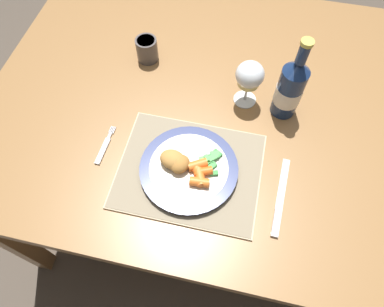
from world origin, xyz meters
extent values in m
plane|color=#4C4238|center=(0.00, 0.00, 0.00)|extent=(6.00, 6.00, 0.00)
cube|color=olive|center=(0.00, 0.00, 0.72)|extent=(1.28, 1.04, 0.04)
cube|color=olive|center=(-0.58, -0.46, 0.35)|extent=(0.06, 0.06, 0.70)
cube|color=olive|center=(-0.58, 0.46, 0.35)|extent=(0.06, 0.06, 0.70)
cube|color=olive|center=(0.58, 0.46, 0.35)|extent=(0.06, 0.06, 0.70)
cube|color=tan|center=(0.01, -0.26, 0.74)|extent=(0.37, 0.30, 0.01)
cube|color=#807259|center=(0.01, -0.26, 0.75)|extent=(0.36, 0.29, 0.00)
cylinder|color=silver|center=(0.01, -0.26, 0.75)|extent=(0.21, 0.21, 0.01)
cylinder|color=navy|center=(0.01, -0.26, 0.76)|extent=(0.25, 0.25, 0.01)
cylinder|color=silver|center=(0.01, -0.26, 0.77)|extent=(0.20, 0.20, 0.00)
ellipsoid|color=#B77F3D|center=(-0.03, -0.26, 0.78)|extent=(0.08, 0.06, 0.04)
ellipsoid|color=#A87033|center=(-0.01, -0.26, 0.78)|extent=(0.07, 0.07, 0.03)
cube|color=#338438|center=(0.08, -0.26, 0.77)|extent=(0.02, 0.02, 0.01)
cube|color=#338438|center=(0.06, -0.23, 0.77)|extent=(0.02, 0.03, 0.01)
cube|color=#4CA84C|center=(0.07, -0.22, 0.78)|extent=(0.03, 0.03, 0.01)
cube|color=#4CA84C|center=(0.05, -0.23, 0.78)|extent=(0.02, 0.02, 0.01)
cube|color=green|center=(0.07, -0.25, 0.77)|extent=(0.03, 0.03, 0.01)
cube|color=#4CA84C|center=(0.06, -0.24, 0.77)|extent=(0.02, 0.02, 0.01)
cube|color=#4CA84C|center=(0.05, -0.23, 0.77)|extent=(0.03, 0.02, 0.01)
cube|color=#4CA84C|center=(0.07, -0.21, 0.77)|extent=(0.03, 0.02, 0.01)
cube|color=#338438|center=(0.07, -0.21, 0.77)|extent=(0.03, 0.02, 0.01)
cylinder|color=orange|center=(0.04, -0.28, 0.78)|extent=(0.04, 0.05, 0.02)
cylinder|color=orange|center=(0.03, -0.27, 0.78)|extent=(0.03, 0.04, 0.02)
cylinder|color=orange|center=(0.06, -0.27, 0.78)|extent=(0.04, 0.03, 0.02)
cylinder|color=orange|center=(0.03, -0.25, 0.78)|extent=(0.05, 0.05, 0.02)
cylinder|color=orange|center=(0.05, -0.30, 0.78)|extent=(0.05, 0.03, 0.02)
cylinder|color=orange|center=(0.05, -0.29, 0.78)|extent=(0.04, 0.05, 0.02)
cube|color=silver|center=(-0.23, -0.25, 0.74)|extent=(0.02, 0.08, 0.01)
cube|color=silver|center=(-0.23, -0.20, 0.74)|extent=(0.01, 0.02, 0.01)
cube|color=silver|center=(-0.22, -0.18, 0.74)|extent=(0.00, 0.02, 0.00)
cube|color=silver|center=(-0.22, -0.18, 0.74)|extent=(0.00, 0.02, 0.00)
cube|color=silver|center=(-0.23, -0.18, 0.74)|extent=(0.00, 0.02, 0.00)
cube|color=silver|center=(-0.23, -0.18, 0.74)|extent=(0.00, 0.02, 0.00)
cube|color=silver|center=(0.25, -0.24, 0.74)|extent=(0.03, 0.15, 0.00)
cube|color=#B2B2B7|center=(0.25, -0.35, 0.74)|extent=(0.02, 0.07, 0.01)
cylinder|color=silver|center=(0.12, 0.01, 0.74)|extent=(0.07, 0.07, 0.00)
cylinder|color=silver|center=(0.12, 0.01, 0.78)|extent=(0.01, 0.01, 0.07)
ellipsoid|color=silver|center=(0.12, 0.01, 0.85)|extent=(0.08, 0.08, 0.07)
cylinder|color=#E0D684|center=(0.12, 0.01, 0.83)|extent=(0.06, 0.06, 0.04)
cylinder|color=navy|center=(0.23, -0.01, 0.82)|extent=(0.07, 0.07, 0.16)
cone|color=navy|center=(0.23, -0.01, 0.91)|extent=(0.07, 0.07, 0.03)
cylinder|color=navy|center=(0.23, -0.01, 0.96)|extent=(0.03, 0.03, 0.06)
cylinder|color=#BFB74C|center=(0.23, -0.01, 0.99)|extent=(0.03, 0.03, 0.01)
cylinder|color=white|center=(0.23, -0.01, 0.81)|extent=(0.07, 0.07, 0.05)
cylinder|color=#4C4747|center=(-0.20, 0.11, 0.78)|extent=(0.07, 0.07, 0.07)
cylinder|color=#2A2727|center=(-0.20, 0.11, 0.81)|extent=(0.05, 0.05, 0.01)
camera|label=1|loc=(0.11, -0.65, 1.54)|focal=32.00mm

